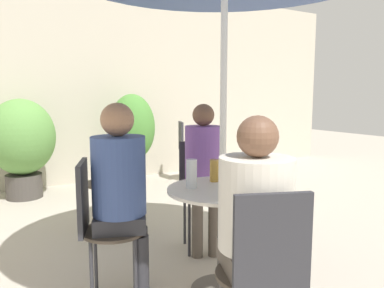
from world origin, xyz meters
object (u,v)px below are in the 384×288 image
Objects in this scene: bistro_chair_0 at (200,183)px; beer_glass_3 at (192,174)px; bistro_chair_1 at (98,218)px; beer_glass_1 at (253,176)px; beer_glass_2 at (214,170)px; potted_plant_1 at (132,132)px; bistro_chair_5 at (187,145)px; potted_plant_0 at (22,141)px; bistro_chair_4 at (109,172)px; bistro_chair_2 at (264,265)px; seated_person_0 at (203,164)px; cafe_table_near at (222,215)px; beer_glass_0 at (234,185)px; seated_person_2 at (255,218)px; seated_person_1 at (121,185)px.

bistro_chair_0 reaches higher than beer_glass_3.
beer_glass_1 is (0.94, -0.37, 0.23)m from bistro_chair_1.
beer_glass_2 is 0.12× the size of potted_plant_1.
beer_glass_2 is (-1.36, -2.81, 0.24)m from bistro_chair_5.
potted_plant_0 is (-1.07, 3.30, -0.05)m from beer_glass_1.
bistro_chair_1 is at bearing -135.00° from bistro_chair_0.
bistro_chair_1 is at bearing -115.18° from potted_plant_1.
beer_glass_2 is (0.32, -1.41, 0.24)m from bistro_chair_4.
potted_plant_1 reaches higher than bistro_chair_2.
seated_person_0 reaches higher than bistro_chair_4.
seated_person_0 reaches higher than bistro_chair_1.
bistro_chair_2 is 1.04m from beer_glass_2.
beer_glass_2 is 0.82× the size of beer_glass_3.
beer_glass_1 is (0.44, -1.69, 0.23)m from bistro_chair_4.
bistro_chair_2 is 0.69× the size of potted_plant_1.
beer_glass_1 is at bearing -90.65° from bistro_chair_1.
beer_glass_2 is at bearing -100.23° from potted_plant_1.
bistro_chair_5 is 3.13m from beer_glass_2.
beer_glass_0 is (-0.05, -0.20, 0.25)m from cafe_table_near.
seated_person_1 is at bearing -44.90° from seated_person_2.
beer_glass_2 is at bearing 19.93° from beer_glass_3.
seated_person_2 is at bearing -128.59° from beer_glass_1.
seated_person_1 reaches higher than potted_plant_0.
beer_glass_2 is at bearing 113.91° from beer_glass_1.
potted_plant_0 reaches higher than cafe_table_near.
beer_glass_2 is at bearing -91.36° from seated_person_0.
seated_person_0 reaches higher than beer_glass_1.
potted_plant_0 reaches higher than beer_glass_0.
cafe_table_near is at bearing -90.00° from bistro_chair_0.
potted_plant_1 is (1.21, 2.93, 0.02)m from seated_person_1.
potted_plant_0 is (-0.71, 3.11, -0.07)m from beer_glass_3.
bistro_chair_0 is 1.00× the size of bistro_chair_1.
potted_plant_1 reaches higher than bistro_chair_1.
bistro_chair_2 is 4.02m from potted_plant_1.
potted_plant_0 is (-0.88, 3.22, 0.21)m from cafe_table_near.
bistro_chair_4 is at bearing 137.35° from seated_person_0.
bistro_chair_1 reaches higher than beer_glass_3.
bistro_chair_1 is at bearing -140.74° from seated_person_0.
bistro_chair_4 is at bearing -69.82° from bistro_chair_2.
bistro_chair_0 is 0.25m from seated_person_0.
potted_plant_0 is (-0.83, 3.42, -0.05)m from beer_glass_0.
bistro_chair_2 is 4.13m from bistro_chair_5.
potted_plant_1 is at bearing 107.74° from bistro_chair_4.
potted_plant_0 is at bearing 105.15° from bistro_chair_5.
bistro_chair_1 is at bearing -45.00° from bistro_chair_2.
bistro_chair_2 is at bearing -102.78° from potted_plant_1.
bistro_chair_1 and bistro_chair_4 have the same top height.
potted_plant_0 is (-1.12, 2.60, -0.01)m from seated_person_0.
bistro_chair_1 reaches higher than cafe_table_near.
potted_plant_0 is 0.95× the size of potted_plant_1.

